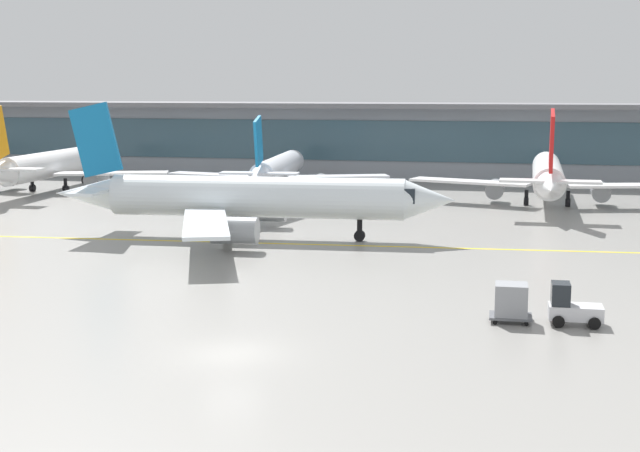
% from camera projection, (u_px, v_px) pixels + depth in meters
% --- Properties ---
extents(ground_plane, '(400.00, 400.00, 0.00)m').
position_uv_depth(ground_plane, '(233.00, 354.00, 39.46)').
color(ground_plane, gray).
extents(taxiway_centreline_stripe, '(109.74, 8.35, 0.01)m').
position_uv_depth(taxiway_centreline_stripe, '(250.00, 243.00, 67.43)').
color(taxiway_centreline_stripe, yellow).
rests_on(taxiway_centreline_stripe, ground_plane).
extents(terminal_concourse, '(210.45, 11.00, 9.60)m').
position_uv_depth(terminal_concourse, '(423.00, 140.00, 114.48)').
color(terminal_concourse, '#8C939E').
rests_on(terminal_concourse, ground_plane).
extents(gate_airplane_1, '(27.50, 29.57, 9.80)m').
position_uv_depth(gate_airplane_1, '(54.00, 165.00, 100.86)').
color(gate_airplane_1, white).
rests_on(gate_airplane_1, ground_plane).
extents(gate_airplane_2, '(24.79, 26.76, 8.86)m').
position_uv_depth(gate_airplane_2, '(278.00, 169.00, 98.90)').
color(gate_airplane_2, silver).
rests_on(gate_airplane_2, ground_plane).
extents(gate_airplane_3, '(27.52, 29.51, 9.80)m').
position_uv_depth(gate_airplane_3, '(548.00, 175.00, 89.06)').
color(gate_airplane_3, white).
rests_on(gate_airplane_3, ground_plane).
extents(taxiing_regional_jet, '(31.71, 29.41, 10.50)m').
position_uv_depth(taxiing_regional_jet, '(252.00, 198.00, 68.93)').
color(taxiing_regional_jet, white).
rests_on(taxiing_regional_jet, ground_plane).
extents(baggage_tug, '(2.64, 1.68, 2.10)m').
position_uv_depth(baggage_tug, '(571.00, 307.00, 44.15)').
color(baggage_tug, silver).
rests_on(baggage_tug, ground_plane).
extents(cargo_dolly_lead, '(2.14, 1.65, 1.94)m').
position_uv_depth(cargo_dolly_lead, '(511.00, 301.00, 44.68)').
color(cargo_dolly_lead, '#595B60').
rests_on(cargo_dolly_lead, ground_plane).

